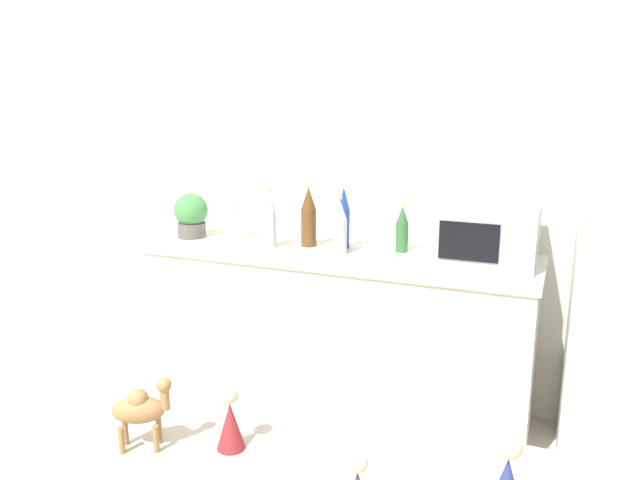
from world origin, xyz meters
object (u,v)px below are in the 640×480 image
(back_bottle_1, at_px, (344,218))
(wise_man_figurine_purple, at_px, (230,422))
(microwave, at_px, (484,234))
(back_bottle_4, at_px, (402,229))
(back_bottle_2, at_px, (270,220))
(paper_towel_roll, at_px, (231,218))
(back_bottle_0, at_px, (309,217))
(back_bottle_3, at_px, (340,227))
(potted_plant, at_px, (191,215))
(camel_figurine, at_px, (141,408))

(back_bottle_1, bearing_deg, wise_man_figurine_purple, -76.65)
(microwave, bearing_deg, back_bottle_4, 170.72)
(back_bottle_2, bearing_deg, paper_towel_roll, 160.82)
(back_bottle_0, relative_size, back_bottle_3, 1.12)
(potted_plant, xyz_separation_m, paper_towel_roll, (0.22, 0.06, -0.01))
(potted_plant, distance_m, camel_figurine, 2.28)
(back_bottle_2, distance_m, wise_man_figurine_purple, 2.02)
(potted_plant, distance_m, back_bottle_3, 0.89)
(back_bottle_0, relative_size, back_bottle_2, 1.07)
(paper_towel_roll, distance_m, camel_figurine, 2.22)
(back_bottle_4, bearing_deg, back_bottle_3, -150.80)
(back_bottle_4, bearing_deg, microwave, -9.28)
(back_bottle_1, height_order, back_bottle_3, back_bottle_1)
(back_bottle_0, height_order, back_bottle_3, back_bottle_0)
(back_bottle_2, bearing_deg, microwave, 5.10)
(potted_plant, relative_size, back_bottle_3, 0.86)
(paper_towel_roll, bearing_deg, back_bottle_3, -7.84)
(potted_plant, relative_size, camel_figurine, 1.61)
(potted_plant, xyz_separation_m, camel_figurine, (1.17, -1.95, 0.05))
(back_bottle_0, relative_size, back_bottle_4, 1.32)
(paper_towel_roll, xyz_separation_m, back_bottle_4, (0.94, 0.06, 0.00))
(potted_plant, relative_size, back_bottle_4, 1.02)
(wise_man_figurine_purple, bearing_deg, paper_towel_roll, 119.76)
(microwave, height_order, camel_figurine, microwave)
(back_bottle_0, xyz_separation_m, back_bottle_4, (0.48, 0.06, -0.04))
(microwave, relative_size, back_bottle_3, 1.69)
(back_bottle_1, xyz_separation_m, back_bottle_3, (0.02, -0.12, -0.02))
(microwave, relative_size, back_bottle_0, 1.51)
(back_bottle_1, bearing_deg, paper_towel_roll, -177.54)
(potted_plant, distance_m, back_bottle_1, 0.87)
(back_bottle_0, height_order, wise_man_figurine_purple, back_bottle_0)
(back_bottle_4, bearing_deg, back_bottle_2, -166.16)
(microwave, distance_m, back_bottle_1, 0.71)
(back_bottle_1, bearing_deg, back_bottle_3, -79.72)
(back_bottle_0, height_order, back_bottle_4, back_bottle_0)
(back_bottle_0, height_order, back_bottle_1, back_bottle_1)
(paper_towel_roll, relative_size, back_bottle_2, 0.75)
(back_bottle_2, distance_m, back_bottle_3, 0.38)
(paper_towel_roll, relative_size, wise_man_figurine_purple, 1.65)
(potted_plant, height_order, back_bottle_2, back_bottle_2)
(back_bottle_0, xyz_separation_m, back_bottle_2, (-0.18, -0.10, -0.01))
(potted_plant, relative_size, back_bottle_2, 0.82)
(back_bottle_1, distance_m, wise_man_figurine_purple, 2.03)
(microwave, xyz_separation_m, back_bottle_1, (-0.71, 0.03, 0.02))
(back_bottle_4, bearing_deg, back_bottle_1, -173.14)
(microwave, bearing_deg, back_bottle_2, -174.90)
(potted_plant, relative_size, microwave, 0.51)
(paper_towel_roll, xyz_separation_m, camel_figurine, (0.95, -2.01, 0.06))
(paper_towel_roll, xyz_separation_m, back_bottle_0, (0.46, -0.00, 0.04))
(potted_plant, relative_size, back_bottle_0, 0.77)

